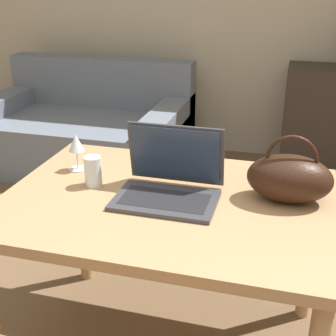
% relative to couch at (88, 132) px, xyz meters
% --- Properties ---
extents(dining_table, '(1.22, 0.88, 0.72)m').
position_rel_couch_xyz_m(dining_table, '(1.18, -1.82, 0.36)').
color(dining_table, '#A87F56').
rests_on(dining_table, ground_plane).
extents(couch, '(1.59, 0.96, 0.82)m').
position_rel_couch_xyz_m(couch, '(0.00, 0.00, 0.00)').
color(couch, slate).
rests_on(couch, ground_plane).
extents(laptop, '(0.37, 0.29, 0.25)m').
position_rel_couch_xyz_m(laptop, '(1.18, -1.79, 0.51)').
color(laptop, '#38383D').
rests_on(laptop, dining_table).
extents(drinking_glass, '(0.07, 0.07, 0.12)m').
position_rel_couch_xyz_m(drinking_glass, '(0.87, -1.79, 0.51)').
color(drinking_glass, silver).
rests_on(drinking_glass, dining_table).
extents(wine_glass, '(0.07, 0.07, 0.16)m').
position_rel_couch_xyz_m(wine_glass, '(0.74, -1.66, 0.55)').
color(wine_glass, silver).
rests_on(wine_glass, dining_table).
extents(handbag, '(0.30, 0.20, 0.25)m').
position_rel_couch_xyz_m(handbag, '(1.60, -1.72, 0.54)').
color(handbag, black).
rests_on(handbag, dining_table).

